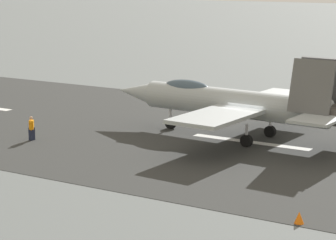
{
  "coord_description": "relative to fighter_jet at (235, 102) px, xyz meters",
  "views": [
    {
      "loc": [
        -18.59,
        40.6,
        10.61
      ],
      "look_at": [
        2.39,
        5.83,
        2.2
      ],
      "focal_mm": 76.91,
      "sensor_mm": 36.0,
      "label": 1
    }
  ],
  "objects": [
    {
      "name": "fighter_jet",
      "position": [
        0.0,
        0.0,
        0.0
      ],
      "size": [
        17.5,
        14.14,
        5.57
      ],
      "color": "#A0A8AA",
      "rests_on": "ground"
    },
    {
      "name": "crew_person",
      "position": [
        10.84,
        7.23,
        -1.59
      ],
      "size": [
        0.48,
        0.59,
        1.57
      ],
      "color": "#1E2338",
      "rests_on": "ground"
    },
    {
      "name": "marker_cone_near",
      "position": [
        -9.47,
        13.14,
        -2.1
      ],
      "size": [
        0.44,
        0.44,
        0.55
      ],
      "primitive_type": "cone",
      "color": "orange",
      "rests_on": "ground"
    },
    {
      "name": "runway_strip",
      "position": [
        -1.2,
        0.49,
        -2.37
      ],
      "size": [
        240.0,
        26.0,
        0.02
      ],
      "color": "#2F312F",
      "rests_on": "ground"
    },
    {
      "name": "ground_plane",
      "position": [
        -1.19,
        0.49,
        -2.38
      ],
      "size": [
        400.0,
        400.0,
        0.0
      ],
      "primitive_type": "plane",
      "color": "slate"
    }
  ]
}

